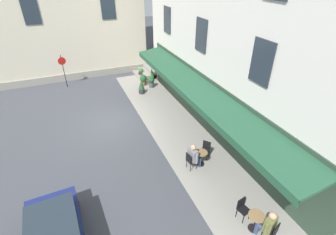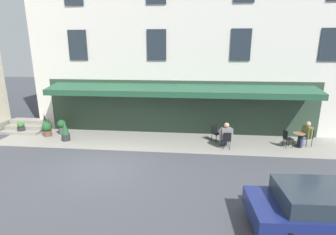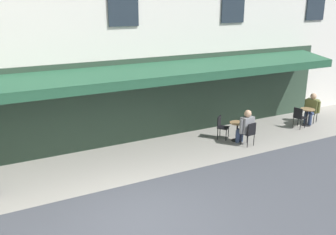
# 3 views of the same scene
# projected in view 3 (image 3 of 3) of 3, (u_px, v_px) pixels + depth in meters

# --- Properties ---
(ground_plane) EXTENTS (70.00, 70.00, 0.00)m
(ground_plane) POSITION_uv_depth(u_px,v_px,m) (140.00, 219.00, 9.19)
(ground_plane) COLOR #42444C
(sidewalk_cafe_terrace) EXTENTS (20.50, 3.20, 0.01)m
(sidewalk_cafe_terrace) POSITION_uv_depth(u_px,v_px,m) (184.00, 149.00, 13.50)
(sidewalk_cafe_terrace) COLOR gray
(sidewalk_cafe_terrace) RESTS_ON ground_plane
(cafe_table_near_entrance) EXTENTS (0.60, 0.60, 0.75)m
(cafe_table_near_entrance) POSITION_uv_depth(u_px,v_px,m) (307.00, 115.00, 15.94)
(cafe_table_near_entrance) COLOR black
(cafe_table_near_entrance) RESTS_ON ground_plane
(cafe_chair_black_corner_right) EXTENTS (0.47, 0.47, 0.91)m
(cafe_chair_black_corner_right) POSITION_uv_depth(u_px,v_px,m) (299.00, 116.00, 15.55)
(cafe_chair_black_corner_right) COLOR black
(cafe_chair_black_corner_right) RESTS_ON ground_plane
(cafe_chair_black_back_row) EXTENTS (0.52, 0.52, 0.91)m
(cafe_chair_black_back_row) POSITION_uv_depth(u_px,v_px,m) (313.00, 110.00, 16.37)
(cafe_chair_black_back_row) COLOR black
(cafe_chair_black_back_row) RESTS_ON ground_plane
(cafe_table_mid_terrace) EXTENTS (0.60, 0.60, 0.75)m
(cafe_table_mid_terrace) POSITION_uv_depth(u_px,v_px,m) (237.00, 129.00, 14.16)
(cafe_table_mid_terrace) COLOR black
(cafe_table_mid_terrace) RESTS_ON ground_plane
(cafe_chair_black_kerbside) EXTENTS (0.45, 0.45, 0.91)m
(cafe_chair_black_kerbside) POSITION_uv_depth(u_px,v_px,m) (250.00, 132.00, 13.65)
(cafe_chair_black_kerbside) COLOR black
(cafe_chair_black_kerbside) RESTS_ON ground_plane
(cafe_chair_black_under_awning) EXTENTS (0.56, 0.56, 0.91)m
(cafe_chair_black_under_awning) POSITION_uv_depth(u_px,v_px,m) (221.00, 125.00, 14.38)
(cafe_chair_black_under_awning) COLOR black
(cafe_chair_black_under_awning) RESTS_ON ground_plane
(seated_patron_in_grey) EXTENTS (0.71, 0.62, 1.37)m
(seated_patron_in_grey) POSITION_uv_depth(u_px,v_px,m) (246.00, 126.00, 13.76)
(seated_patron_in_grey) COLOR navy
(seated_patron_in_grey) RESTS_ON ground_plane
(seated_companion_in_olive) EXTENTS (0.66, 0.66, 1.35)m
(seated_companion_in_olive) POSITION_uv_depth(u_px,v_px,m) (311.00, 108.00, 16.16)
(seated_companion_in_olive) COLOR navy
(seated_companion_in_olive) RESTS_ON ground_plane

